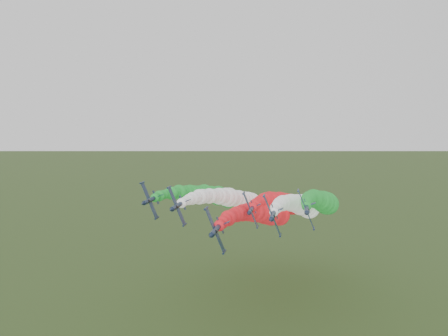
{
  "coord_description": "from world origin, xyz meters",
  "views": [
    {
      "loc": [
        17.23,
        -101.35,
        62.96
      ],
      "look_at": [
        -1.83,
        3.17,
        52.09
      ],
      "focal_mm": 35.0,
      "sensor_mm": 36.0,
      "label": 1
    }
  ],
  "objects": [
    {
      "name": "jet_outer_left",
      "position": [
        -16.79,
        63.75,
        34.86
      ],
      "size": [
        15.74,
        85.73,
        21.04
      ],
      "rotation": [
        0.0,
        1.17,
        0.0
      ],
      "color": "#111E35",
      "rests_on": "ground"
    },
    {
      "name": "jet_inner_left",
      "position": [
        -8.0,
        56.72,
        35.0
      ],
      "size": [
        15.81,
        85.8,
        21.11
      ],
      "rotation": [
        0.0,
        1.17,
        0.0
      ],
      "color": "#111E35",
      "rests_on": "ground"
    },
    {
      "name": "jet_outer_right",
      "position": [
        24.11,
        63.48,
        33.94
      ],
      "size": [
        16.26,
        86.25,
        21.56
      ],
      "rotation": [
        0.0,
        1.17,
        0.0
      ],
      "color": "#111E35",
      "rests_on": "ground"
    },
    {
      "name": "jet_lead",
      "position": [
        4.69,
        44.07,
        32.63
      ],
      "size": [
        15.86,
        85.85,
        21.16
      ],
      "rotation": [
        0.0,
        1.17,
        0.0
      ],
      "color": "#111E35",
      "rests_on": "ground"
    },
    {
      "name": "jet_trail",
      "position": [
        9.0,
        73.08,
        31.36
      ],
      "size": [
        16.28,
        86.27,
        21.58
      ],
      "rotation": [
        0.0,
        1.17,
        0.0
      ],
      "color": "#111E35",
      "rests_on": "ground"
    },
    {
      "name": "jet_inner_right",
      "position": [
        16.14,
        57.31,
        33.41
      ],
      "size": [
        16.38,
        86.37,
        21.68
      ],
      "rotation": [
        0.0,
        1.17,
        0.0
      ],
      "color": "#111E35",
      "rests_on": "ground"
    }
  ]
}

